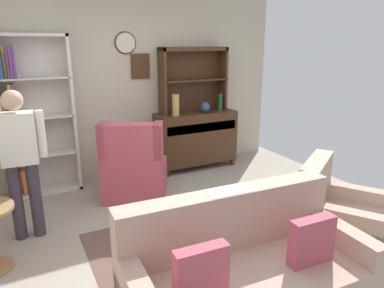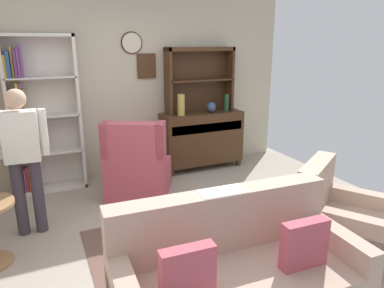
# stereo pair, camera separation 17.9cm
# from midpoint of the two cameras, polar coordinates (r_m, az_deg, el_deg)

# --- Properties ---
(ground_plane) EXTENTS (5.40, 4.60, 0.02)m
(ground_plane) POSITION_cam_midpoint_polar(r_m,az_deg,el_deg) (3.93, 1.22, -14.50)
(ground_plane) COLOR #9E9384
(wall_back) EXTENTS (5.00, 0.09, 2.80)m
(wall_back) POSITION_cam_midpoint_polar(r_m,az_deg,el_deg) (5.41, -8.60, 9.74)
(wall_back) COLOR #BCB299
(wall_back) RESTS_ON ground_plane
(area_rug) EXTENTS (2.59, 1.69, 0.01)m
(area_rug) POSITION_cam_midpoint_polar(r_m,az_deg,el_deg) (3.78, 6.11, -15.72)
(area_rug) COLOR brown
(area_rug) RESTS_ON ground_plane
(bookshelf) EXTENTS (0.90, 0.30, 2.10)m
(bookshelf) POSITION_cam_midpoint_polar(r_m,az_deg,el_deg) (5.08, -22.64, 3.99)
(bookshelf) COLOR silver
(bookshelf) RESTS_ON ground_plane
(sideboard) EXTENTS (1.30, 0.45, 0.92)m
(sideboard) POSITION_cam_midpoint_polar(r_m,az_deg,el_deg) (5.70, 2.49, 1.07)
(sideboard) COLOR #422816
(sideboard) RESTS_ON ground_plane
(sideboard_hutch) EXTENTS (1.10, 0.26, 1.00)m
(sideboard_hutch) POSITION_cam_midpoint_polar(r_m,az_deg,el_deg) (5.62, 2.11, 11.74)
(sideboard_hutch) COLOR #422816
(sideboard_hutch) RESTS_ON sideboard
(vase_tall) EXTENTS (0.11, 0.11, 0.32)m
(vase_tall) POSITION_cam_midpoint_polar(r_m,az_deg,el_deg) (5.34, -0.81, 6.34)
(vase_tall) COLOR tan
(vase_tall) RESTS_ON sideboard
(vase_round) EXTENTS (0.15, 0.15, 0.17)m
(vase_round) POSITION_cam_midpoint_polar(r_m,az_deg,el_deg) (5.59, 4.06, 5.95)
(vase_round) COLOR #33476B
(vase_round) RESTS_ON sideboard
(bottle_wine) EXTENTS (0.07, 0.07, 0.28)m
(bottle_wine) POSITION_cam_midpoint_polar(r_m,az_deg,el_deg) (5.69, 6.50, 6.63)
(bottle_wine) COLOR #194223
(bottle_wine) RESTS_ON sideboard
(couch_floral) EXTENTS (1.84, 0.94, 0.90)m
(couch_floral) POSITION_cam_midpoint_polar(r_m,az_deg,el_deg) (2.83, 9.06, -20.68)
(couch_floral) COLOR tan
(couch_floral) RESTS_ON ground_plane
(armchair_floral) EXTENTS (1.05, 1.06, 0.88)m
(armchair_floral) POSITION_cam_midpoint_polar(r_m,az_deg,el_deg) (3.85, 23.93, -11.64)
(armchair_floral) COLOR tan
(armchair_floral) RESTS_ON ground_plane
(wingback_chair) EXTENTS (1.06, 1.07, 1.05)m
(wingback_chair) POSITION_cam_midpoint_polar(r_m,az_deg,el_deg) (4.71, -7.68, -4.00)
(wingback_chair) COLOR #B74C5B
(wingback_chair) RESTS_ON ground_plane
(person_reading) EXTENTS (0.52, 0.22, 1.56)m
(person_reading) POSITION_cam_midpoint_polar(r_m,az_deg,el_deg) (3.96, -24.52, -1.29)
(person_reading) COLOR #38333D
(person_reading) RESTS_ON ground_plane
(coffee_table) EXTENTS (0.80, 0.50, 0.42)m
(coffee_table) POSITION_cam_midpoint_polar(r_m,az_deg,el_deg) (3.35, 1.61, -13.21)
(coffee_table) COLOR #422816
(coffee_table) RESTS_ON ground_plane
(book_stack) EXTENTS (0.21, 0.15, 0.05)m
(book_stack) POSITION_cam_midpoint_polar(r_m,az_deg,el_deg) (3.33, -1.04, -11.57)
(book_stack) COLOR gold
(book_stack) RESTS_ON coffee_table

